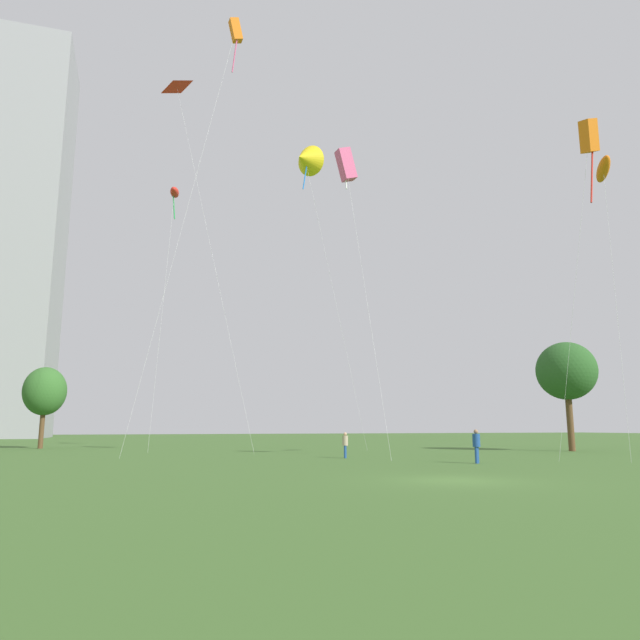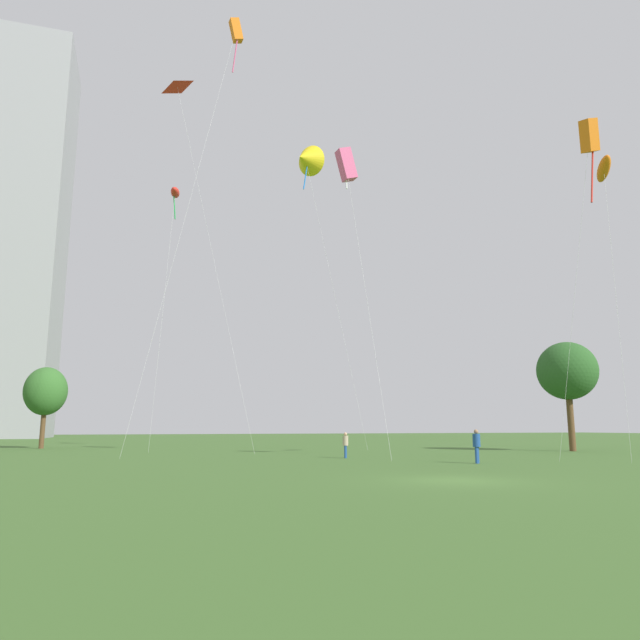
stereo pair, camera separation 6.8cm
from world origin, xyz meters
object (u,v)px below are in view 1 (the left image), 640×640
Objects in this scene: kite_flying_2 at (589,138)px; kite_flying_4 at (175,193)px; kite_flying_1 at (177,89)px; distant_highrise_0 at (13,234)px; person_standing_0 at (476,444)px; park_tree_1 at (45,391)px; kite_flying_6 at (603,169)px; kite_flying_0 at (235,32)px; park_tree_0 at (566,371)px; person_standing_1 at (345,443)px; kite_flying_5 at (346,165)px; kite_flying_3 at (305,159)px.

kite_flying_4 is at bearing 130.02° from kite_flying_2.
kite_flying_1 is 68.57m from distant_highrise_0.
person_standing_0 is 0.24× the size of park_tree_1.
kite_flying_1 is at bearing 137.69° from kite_flying_6.
person_standing_0 is at bearing -56.27° from kite_flying_1.
park_tree_0 is at bearing -6.81° from kite_flying_0.
person_standing_1 is 23.34m from kite_flying_6.
person_standing_0 is 8.56m from person_standing_1.
person_standing_0 is at bearing -71.32° from kite_flying_5.
person_standing_0 is 0.07× the size of kite_flying_3.
person_standing_1 is at bearing 150.66° from kite_flying_6.
kite_flying_5 is 33.40m from park_tree_1.
person_standing_1 is at bearing 137.42° from kite_flying_2.
kite_flying_1 is at bearing -48.04° from park_tree_1.
kite_flying_1 reaches higher than person_standing_0.
kite_flying_6 is (20.37, -14.62, -14.38)m from kite_flying_0.
person_standing_1 is 0.08× the size of kite_flying_6.
kite_flying_0 is at bearing 135.74° from kite_flying_2.
park_tree_0 is (30.39, -10.31, -24.24)m from kite_flying_1.
park_tree_0 is (19.36, -8.47, -18.83)m from kite_flying_3.
person_standing_0 is at bearing -53.36° from park_tree_1.
kite_flying_2 is at bearing -49.08° from kite_flying_1.
person_standing_0 is 99.22m from distant_highrise_0.
person_standing_0 is 35.61m from kite_flying_0.
kite_flying_0 is at bearing 173.19° from park_tree_0.
kite_flying_1 is 18.82m from kite_flying_5.
kite_flying_6 is (13.02, -10.22, -2.65)m from kite_flying_5.
kite_flying_3 is 28.30m from park_tree_0.
kite_flying_2 is 0.72× the size of kite_flying_3.
kite_flying_2 is 15.94m from kite_flying_5.
distant_highrise_0 reaches higher than park_tree_1.
kite_flying_1 reaches higher than kite_flying_2.
kite_flying_2 is 0.27× the size of distant_highrise_0.
kite_flying_1 is 3.62× the size of park_tree_0.
kite_flying_4 is 1.01× the size of kite_flying_5.
kite_flying_1 reaches higher than kite_flying_6.
person_standing_0 is 0.20× the size of park_tree_0.
kite_flying_1 reaches higher than park_tree_0.
kite_flying_2 is at bearing -48.76° from park_tree_1.
kite_flying_2 is at bearing -51.47° from kite_flying_5.
distant_highrise_0 is (-21.15, 64.59, 14.20)m from kite_flying_4.
distant_highrise_0 is at bearing 73.47° from person_standing_0.
kite_flying_4 is 16.07m from kite_flying_5.
kite_flying_5 is 2.50× the size of park_tree_0.
kite_flying_3 is at bearing 34.86° from kite_flying_0.
kite_flying_3 is at bearing 60.37° from person_standing_0.
kite_flying_2 is 0.88× the size of kite_flying_4.
distant_highrise_0 is at bearing 102.00° from park_tree_1.
kite_flying_3 is 3.09× the size of park_tree_0.
kite_flying_0 is at bearing -68.37° from distant_highrise_0.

